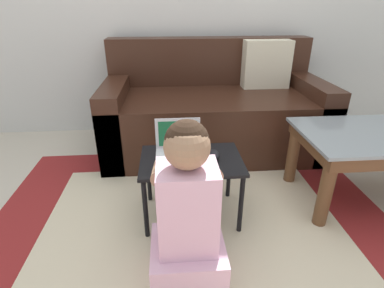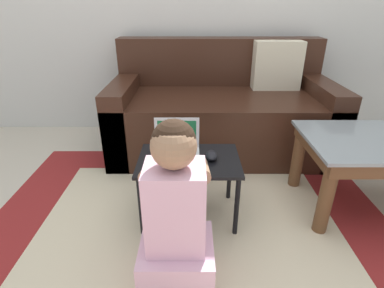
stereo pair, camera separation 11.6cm
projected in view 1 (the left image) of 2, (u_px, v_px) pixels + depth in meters
name	position (u px, v px, depth m)	size (l,w,h in m)	color
ground_plane	(198.00, 239.00, 1.49)	(16.00, 16.00, 0.00)	beige
area_rug	(195.00, 241.00, 1.47)	(2.15, 1.96, 0.01)	maroon
couch	(214.00, 112.00, 2.34)	(1.61, 0.82, 0.81)	#381E14
laptop_desk	(191.00, 167.00, 1.53)	(0.51, 0.35, 0.35)	black
laptop	(179.00, 151.00, 1.51)	(0.23, 0.17, 0.19)	silver
computer_mouse	(214.00, 155.00, 1.51)	(0.06, 0.10, 0.04)	black
person_seated	(187.00, 218.00, 1.15)	(0.30, 0.42, 0.72)	#E5B2CC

